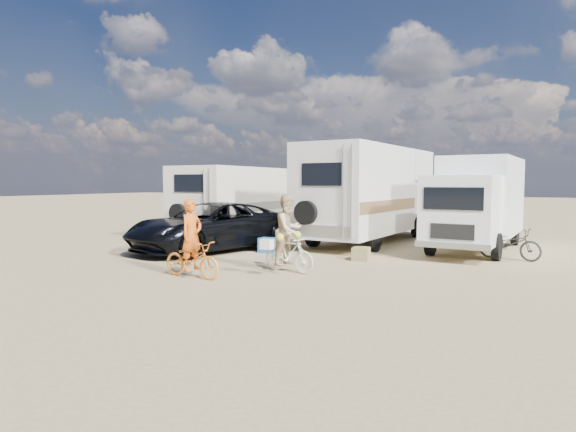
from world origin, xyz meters
The scene contains 12 objects.
ground centered at (0.00, 0.00, 0.00)m, with size 140.00×140.00×0.00m, color tan.
rv_main centered at (0.24, 6.96, 1.79)m, with size 2.53×7.78×3.57m, color white, non-canonical shape.
rv_left centered at (-5.18, 6.79, 1.44)m, with size 2.39×7.63×2.88m, color beige, non-canonical shape.
box_truck centered at (4.13, 6.44, 1.56)m, with size 2.15×6.78×3.13m, color white, non-canonical shape.
dark_suv centered at (-3.74, 2.29, 0.80)m, with size 2.66×5.78×1.61m, color black.
bike_man centered at (-1.38, -1.71, 0.44)m, with size 0.58×1.67×0.88m, color orange.
bike_woman centered at (0.36, -0.03, 0.46)m, with size 0.43×1.53×0.92m, color beige.
rider_man centered at (-1.38, -1.71, 0.85)m, with size 0.62×0.41×1.69m, color #D55813.
rider_woman centered at (0.36, -0.03, 0.90)m, with size 0.88×0.68×1.81m, color tan.
bike_parked centered at (5.24, 4.74, 0.47)m, with size 0.63×1.80×0.95m, color #272927.
cooler centered at (-1.79, 2.75, 0.24)m, with size 0.60×0.44×0.48m, color #1F5799.
crate centered at (1.39, 2.61, 0.19)m, with size 0.47×0.47×0.38m, color olive.
Camera 1 is at (5.91, -10.94, 2.29)m, focal length 30.40 mm.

